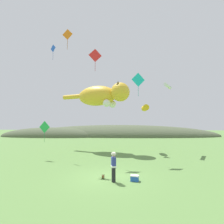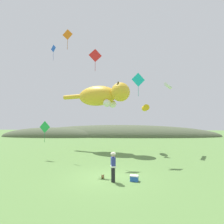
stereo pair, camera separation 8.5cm
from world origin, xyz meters
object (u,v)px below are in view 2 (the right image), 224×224
kite_spool (103,177)px  kite_diamond_red (95,56)px  kite_fish_windsock (145,108)px  kite_tube_streamer (168,86)px  festival_attendant (113,166)px  kite_giant_cat (102,96)px  kite_diamond_teal (138,80)px  picnic_cooler (134,178)px  kite_diamond_blue (53,49)px  kite_diamond_green (45,127)px  kite_diamond_orange (68,35)px

kite_spool → kite_diamond_red: bearing=104.9°
kite_fish_windsock → kite_tube_streamer: size_ratio=1.20×
festival_attendant → kite_giant_cat: (-2.03, 10.74, 5.88)m
kite_giant_cat → kite_fish_windsock: kite_giant_cat is taller
kite_tube_streamer → kite_diamond_teal: kite_diamond_teal is taller
kite_spool → kite_fish_windsock: (3.95, 9.90, 5.10)m
picnic_cooler → festival_attendant: bearing=-169.8°
kite_spool → kite_diamond_blue: size_ratio=0.15×
picnic_cooler → kite_diamond_green: 10.61m
kite_diamond_blue → kite_fish_windsock: bearing=12.8°
kite_diamond_teal → kite_diamond_green: bearing=177.9°
kite_spool → kite_tube_streamer: size_ratio=0.12×
kite_diamond_teal → kite_diamond_orange: 7.71m
kite_diamond_orange → festival_attendant: bearing=-45.8°
kite_fish_windsock → kite_tube_streamer: bearing=-5.5°
festival_attendant → kite_diamond_red: size_ratio=0.81×
kite_giant_cat → kite_diamond_blue: kite_diamond_blue is taller
kite_diamond_orange → kite_spool: bearing=-46.9°
festival_attendant → kite_fish_windsock: 11.77m
kite_diamond_orange → kite_diamond_red: bearing=23.9°
kite_spool → kite_giant_cat: bearing=97.5°
festival_attendant → kite_diamond_green: 9.57m
kite_giant_cat → kite_diamond_red: size_ratio=4.18×
kite_giant_cat → kite_diamond_orange: (-2.41, -6.18, 4.73)m
picnic_cooler → kite_diamond_orange: bearing=142.9°
picnic_cooler → kite_diamond_green: size_ratio=0.26×
festival_attendant → kite_diamond_orange: size_ratio=0.93×
kite_diamond_orange → kite_fish_windsock: bearing=37.5°
picnic_cooler → kite_diamond_blue: size_ratio=0.31×
kite_diamond_teal → picnic_cooler: bearing=-98.0°
picnic_cooler → kite_diamond_teal: 9.23m
kite_diamond_blue → kite_diamond_green: (0.12, -2.03, -8.76)m
festival_attendant → kite_tube_streamer: (5.94, 10.21, 6.91)m
festival_attendant → picnic_cooler: size_ratio=3.23×
festival_attendant → picnic_cooler: 1.51m
festival_attendant → kite_diamond_teal: (2.05, 5.72, 6.61)m
kite_diamond_teal → kite_diamond_orange: (-6.49, -1.15, 4.00)m
picnic_cooler → kite_diamond_green: kite_diamond_green is taller
kite_diamond_blue → kite_diamond_green: kite_diamond_blue is taller
kite_diamond_green → kite_diamond_orange: bearing=-29.2°
festival_attendant → kite_giant_cat: kite_giant_cat is taller
kite_diamond_blue → festival_attendant: bearing=-48.2°
kite_diamond_blue → kite_diamond_green: bearing=-86.6°
kite_diamond_orange → kite_diamond_red: size_ratio=0.87×
kite_giant_cat → festival_attendant: bearing=-79.3°
kite_tube_streamer → kite_diamond_blue: (-13.16, -2.12, 3.97)m
kite_tube_streamer → kite_diamond_orange: bearing=-151.5°
festival_attendant → kite_diamond_red: bearing=110.0°
picnic_cooler → kite_fish_windsock: kite_fish_windsock is taller
festival_attendant → kite_diamond_teal: kite_diamond_teal is taller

